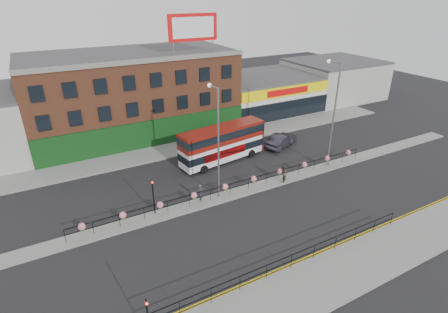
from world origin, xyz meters
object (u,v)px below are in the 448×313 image
pedestrian_a (201,193)px  pedestrian_b (283,173)px  car (281,140)px  lamp_column_east (333,107)px  double_decker_bus (223,140)px  lamp_column_west (217,135)px

pedestrian_a → pedestrian_b: 8.50m
car → lamp_column_east: 8.62m
double_decker_bus → lamp_column_east: 11.78m
pedestrian_b → lamp_column_east: bearing=151.8°
car → pedestrian_b: 8.85m
car → lamp_column_west: lamp_column_west is taller
car → pedestrian_b: (-5.19, -7.16, 0.22)m
car → pedestrian_a: pedestrian_a is taller
car → lamp_column_west: (-11.93, -6.35, 5.29)m
pedestrian_a → pedestrian_b: (8.48, -0.69, 0.06)m
car → lamp_column_east: lamp_column_east is taller
car → lamp_column_west: 14.52m
pedestrian_b → double_decker_bus: bearing=-103.9°
lamp_column_west → lamp_column_east: size_ratio=0.93×
lamp_column_east → pedestrian_a: bearing=-179.4°
pedestrian_a → pedestrian_b: pedestrian_b is taller
pedestrian_b → lamp_column_west: 8.48m
pedestrian_a → lamp_column_west: bearing=-76.1°
double_decker_bus → pedestrian_b: 7.70m
lamp_column_east → car: bearing=100.2°
lamp_column_west → pedestrian_b: bearing=-6.9°
double_decker_bus → lamp_column_west: (-3.92, -6.20, 3.64)m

